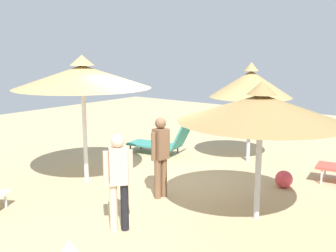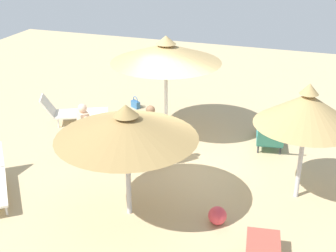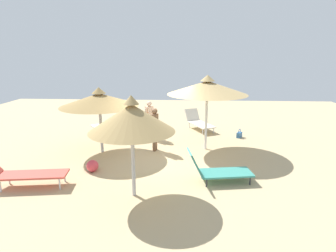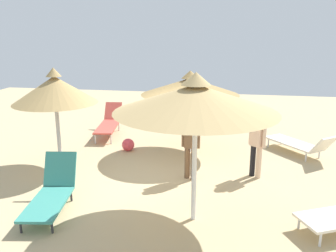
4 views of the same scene
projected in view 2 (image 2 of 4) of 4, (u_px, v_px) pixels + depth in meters
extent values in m
cube|color=tan|center=(172.00, 171.00, 11.34)|extent=(24.00, 24.00, 0.10)
cylinder|color=white|center=(166.00, 94.00, 12.60)|extent=(0.09, 0.09, 2.41)
cone|color=tan|center=(166.00, 53.00, 12.15)|extent=(2.90, 2.90, 0.48)
cone|color=tan|center=(166.00, 40.00, 12.01)|extent=(0.52, 0.52, 0.22)
cylinder|color=#B2B2B7|center=(301.00, 153.00, 9.79)|extent=(0.09, 0.09, 2.09)
cone|color=tan|center=(307.00, 109.00, 9.39)|extent=(2.09, 2.09, 0.67)
cone|color=tan|center=(310.00, 89.00, 9.21)|extent=(0.38, 0.38, 0.22)
cylinder|color=#B2B2B7|center=(128.00, 169.00, 9.24)|extent=(0.10, 0.10, 2.01)
cone|color=#997A47|center=(126.00, 127.00, 8.87)|extent=(2.75, 2.75, 0.46)
cone|color=#997A47|center=(126.00, 110.00, 8.73)|extent=(0.49, 0.49, 0.22)
cube|color=teal|center=(269.00, 134.00, 12.49)|extent=(0.88, 1.54, 0.05)
cylinder|color=#2D2D33|center=(258.00, 129.00, 13.14)|extent=(0.04, 0.04, 0.23)
cylinder|color=#2D2D33|center=(278.00, 130.00, 13.05)|extent=(0.04, 0.04, 0.23)
cylinder|color=#2D2D33|center=(258.00, 149.00, 12.04)|extent=(0.04, 0.04, 0.23)
cylinder|color=#2D2D33|center=(280.00, 150.00, 11.95)|extent=(0.04, 0.04, 0.23)
cube|color=teal|center=(271.00, 137.00, 11.54)|extent=(0.71, 0.47, 0.67)
cube|color=silver|center=(81.00, 113.00, 13.74)|extent=(1.68, 1.29, 0.05)
cylinder|color=silver|center=(104.00, 113.00, 14.14)|extent=(0.04, 0.04, 0.26)
cylinder|color=silver|center=(104.00, 121.00, 13.62)|extent=(0.04, 0.04, 0.26)
cylinder|color=silver|center=(60.00, 115.00, 13.99)|extent=(0.04, 0.04, 0.26)
cylinder|color=silver|center=(58.00, 123.00, 13.47)|extent=(0.04, 0.04, 0.26)
cube|color=silver|center=(48.00, 106.00, 13.52)|extent=(0.63, 0.77, 0.54)
cylinder|color=silver|center=(6.00, 210.00, 9.52)|extent=(0.04, 0.04, 0.25)
cylinder|color=silver|center=(4.00, 176.00, 10.75)|extent=(0.04, 0.04, 0.25)
cylinder|color=silver|center=(249.00, 241.00, 8.55)|extent=(0.04, 0.04, 0.32)
cylinder|color=silver|center=(277.00, 244.00, 8.46)|extent=(0.04, 0.04, 0.32)
cylinder|color=beige|center=(84.00, 149.00, 11.41)|extent=(0.13, 0.13, 0.79)
cylinder|color=black|center=(87.00, 152.00, 11.28)|extent=(0.13, 0.13, 0.79)
cube|color=beige|center=(84.00, 124.00, 11.06)|extent=(0.35, 0.35, 0.59)
sphere|color=beige|center=(82.00, 108.00, 10.90)|extent=(0.21, 0.21, 0.21)
cylinder|color=beige|center=(81.00, 122.00, 11.22)|extent=(0.09, 0.09, 0.54)
cylinder|color=beige|center=(87.00, 128.00, 10.93)|extent=(0.09, 0.09, 0.54)
cylinder|color=brown|center=(154.00, 153.00, 11.19)|extent=(0.13, 0.13, 0.79)
cylinder|color=brown|center=(148.00, 152.00, 11.26)|extent=(0.13, 0.13, 0.79)
cube|color=brown|center=(151.00, 126.00, 10.94)|extent=(0.30, 0.26, 0.59)
sphere|color=brown|center=(150.00, 110.00, 10.78)|extent=(0.21, 0.21, 0.21)
cylinder|color=brown|center=(157.00, 129.00, 10.87)|extent=(0.09, 0.09, 0.55)
cylinder|color=brown|center=(144.00, 126.00, 11.03)|extent=(0.09, 0.09, 0.55)
cube|color=#336699|center=(136.00, 104.00, 14.86)|extent=(0.34, 0.29, 0.22)
torus|color=#336699|center=(135.00, 100.00, 14.80)|extent=(0.21, 0.14, 0.23)
sphere|color=#D83F4C|center=(217.00, 216.00, 9.23)|extent=(0.37, 0.37, 0.37)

